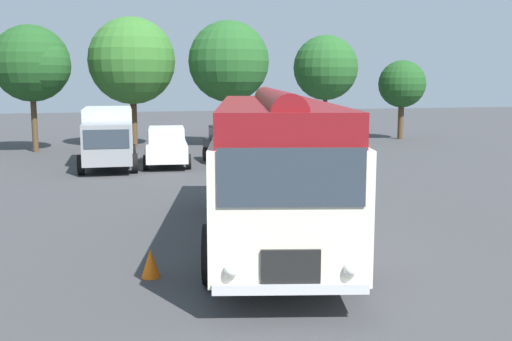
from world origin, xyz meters
The scene contains 12 objects.
ground_plane centered at (0.00, 0.00, 0.00)m, with size 120.00×120.00×0.00m, color #3D3D3F.
vintage_bus centered at (-0.17, 0.65, 1.89)m, with size 4.78×10.38×3.49m.
car_near_left centered at (-1.11, 13.65, 0.85)m, with size 2.31×4.36×1.66m.
car_mid_left centered at (1.69, 13.37, 0.85)m, with size 2.03×4.24×1.66m.
car_mid_right centered at (4.55, 13.42, 0.85)m, with size 2.23×4.33×1.66m.
box_van centered at (-3.57, 13.91, 1.36)m, with size 2.51×5.84×2.50m.
tree_left_of_centre centered at (-6.98, 20.35, 4.50)m, with size 3.94×3.91×6.50m.
tree_centre centered at (-2.00, 21.56, 4.77)m, with size 4.76×4.76×7.13m.
tree_right_of_centre centered at (3.10, 20.38, 4.69)m, with size 4.48×4.48×6.96m.
tree_far_right centered at (9.54, 21.81, 4.45)m, with size 3.89×3.89×6.39m.
tree_extra_right centered at (14.56, 21.77, 3.47)m, with size 2.95×2.95×4.94m.
traffic_cone centered at (-3.19, -1.43, 0.28)m, with size 0.36×0.36×0.55m, color orange.
Camera 1 is at (-4.10, -12.44, 3.68)m, focal length 42.00 mm.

